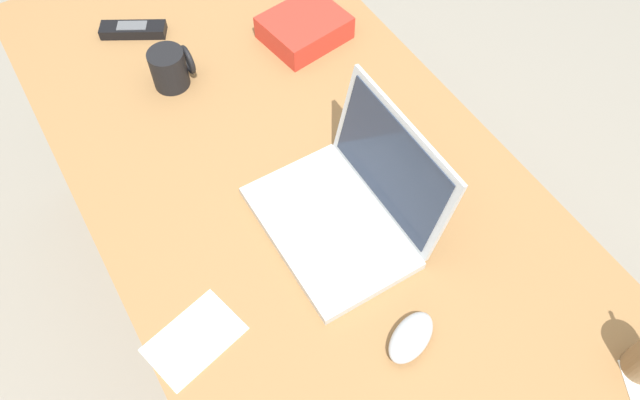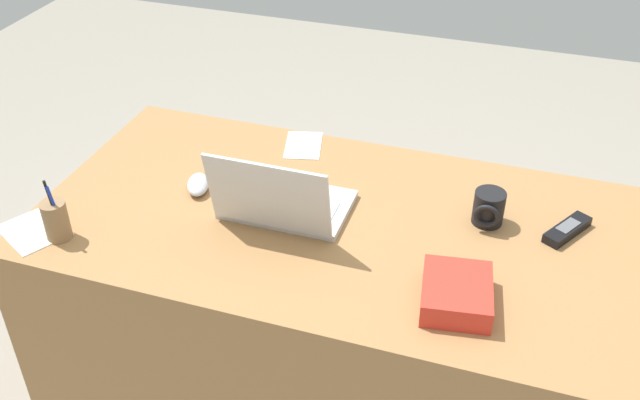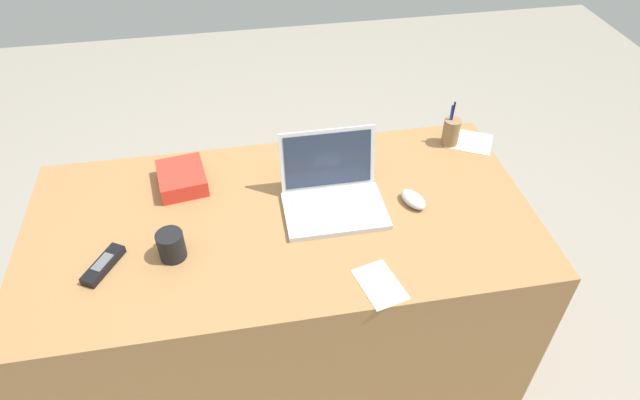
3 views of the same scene
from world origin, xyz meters
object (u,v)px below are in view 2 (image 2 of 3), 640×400
Objects in this scene: computer_mouse at (198,184)px; snack_bag at (457,293)px; laptop at (282,202)px; coffee_mug_white at (489,208)px; pen_holder at (56,220)px; cordless_phone at (567,230)px.

snack_bag reaches higher than computer_mouse.
laptop is 3.54× the size of coffee_mug_white.
pen_holder is at bearing 27.52° from laptop.
computer_mouse is 0.76m from coffee_mug_white.
cordless_phone is 0.40m from snack_bag.
coffee_mug_white is 0.51× the size of snack_bag.
computer_mouse is 0.61× the size of pen_holder.
pen_holder is 0.96× the size of snack_bag.
laptop is 0.51m from snack_bag.
cordless_phone is at bearing -122.97° from snack_bag.
coffee_mug_white reaches higher than cordless_phone.
snack_bag is at bearing 140.85° from computer_mouse.
pen_holder reaches higher than coffee_mug_white.
pen_holder is at bearing 29.96° from computer_mouse.
computer_mouse is at bearing 6.66° from cordless_phone.
computer_mouse is at bearing -128.01° from pen_holder.
snack_bag is (-0.96, -0.07, -0.02)m from pen_holder.
coffee_mug_white is 0.59× the size of cordless_phone.
snack_bag is (0.22, 0.34, 0.02)m from cordless_phone.
snack_bag is at bearing 158.80° from laptop.
coffee_mug_white is 1.06m from pen_holder.
cordless_phone is (-0.69, -0.15, -0.03)m from laptop.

